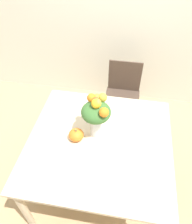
{
  "coord_description": "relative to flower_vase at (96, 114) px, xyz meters",
  "views": [
    {
      "loc": [
        0.17,
        -1.13,
        2.23
      ],
      "look_at": [
        -0.04,
        0.07,
        1.02
      ],
      "focal_mm": 35.0,
      "sensor_mm": 36.0,
      "label": 1
    }
  ],
  "objects": [
    {
      "name": "ground_plane",
      "position": [
        0.04,
        -0.07,
        -0.99
      ],
      "size": [
        12.0,
        12.0,
        0.0
      ],
      "primitive_type": "plane",
      "color": "tan"
    },
    {
      "name": "wall_back",
      "position": [
        0.04,
        1.48,
        0.36
      ],
      "size": [
        8.0,
        0.06,
        2.7
      ],
      "color": "silver",
      "rests_on": "ground_plane"
    },
    {
      "name": "dining_table",
      "position": [
        0.04,
        -0.07,
        -0.34
      ],
      "size": [
        1.22,
        1.18,
        0.74
      ],
      "color": "beige",
      "rests_on": "ground_plane"
    },
    {
      "name": "flower_vase",
      "position": [
        0.0,
        0.0,
        0.0
      ],
      "size": [
        0.24,
        0.25,
        0.41
      ],
      "color": "silver",
      "rests_on": "dining_table"
    },
    {
      "name": "pumpkin",
      "position": [
        -0.16,
        -0.08,
        -0.2
      ],
      "size": [
        0.13,
        0.13,
        0.12
      ],
      "color": "orange",
      "rests_on": "dining_table"
    },
    {
      "name": "dining_chair_near_window",
      "position": [
        0.18,
        0.89,
        -0.54
      ],
      "size": [
        0.42,
        0.42,
        0.86
      ],
      "rotation": [
        0.0,
        0.0,
        -0.0
      ],
      "color": "#47382D",
      "rests_on": "ground_plane"
    }
  ]
}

